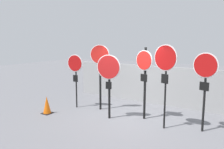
% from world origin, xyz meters
% --- Properties ---
extents(ground_plane, '(40.00, 40.00, 0.00)m').
position_xyz_m(ground_plane, '(0.00, 0.00, 0.00)').
color(ground_plane, slate).
extents(fence_back, '(7.78, 0.12, 1.64)m').
position_xyz_m(fence_back, '(0.00, 2.28, 0.82)').
color(fence_back, gray).
rests_on(fence_back, ground).
extents(stop_sign_0, '(0.68, 0.15, 2.16)m').
position_xyz_m(stop_sign_0, '(-2.41, -0.00, 1.62)').
color(stop_sign_0, black).
rests_on(stop_sign_0, ground).
extents(stop_sign_1, '(0.69, 0.32, 2.55)m').
position_xyz_m(stop_sign_1, '(-1.42, 0.30, 1.79)').
color(stop_sign_1, black).
rests_on(stop_sign_1, ground).
extents(stop_sign_2, '(0.83, 0.21, 2.24)m').
position_xyz_m(stop_sign_2, '(-0.58, -0.36, 1.58)').
color(stop_sign_2, black).
rests_on(stop_sign_2, ground).
extents(stop_sign_3, '(0.66, 0.22, 2.48)m').
position_xyz_m(stop_sign_3, '(0.45, 0.27, 1.67)').
color(stop_sign_3, black).
rests_on(stop_sign_3, ground).
extents(stop_sign_4, '(0.77, 0.24, 2.59)m').
position_xyz_m(stop_sign_4, '(1.32, -0.19, 1.97)').
color(stop_sign_4, black).
rests_on(stop_sign_4, ground).
extents(stop_sign_5, '(0.72, 0.21, 2.36)m').
position_xyz_m(stop_sign_5, '(2.37, 0.21, 1.73)').
color(stop_sign_5, black).
rests_on(stop_sign_5, ground).
extents(traffic_cone_0, '(0.35, 0.35, 0.65)m').
position_xyz_m(traffic_cone_0, '(-2.82, -1.14, 0.32)').
color(traffic_cone_0, black).
rests_on(traffic_cone_0, ground).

